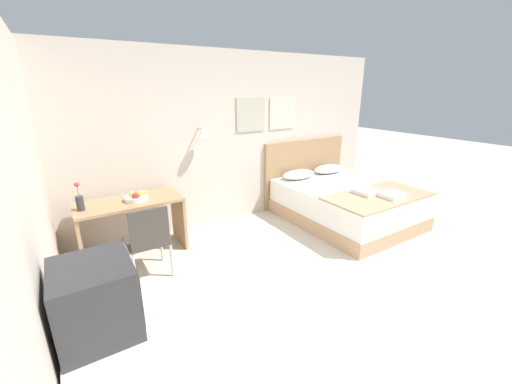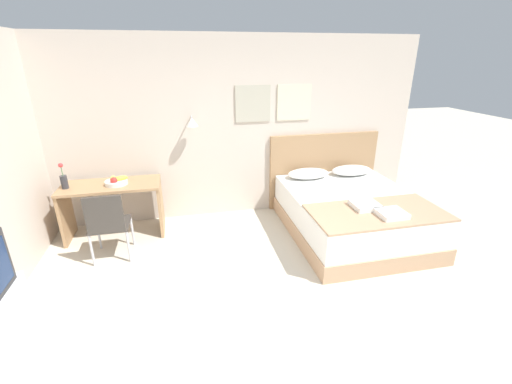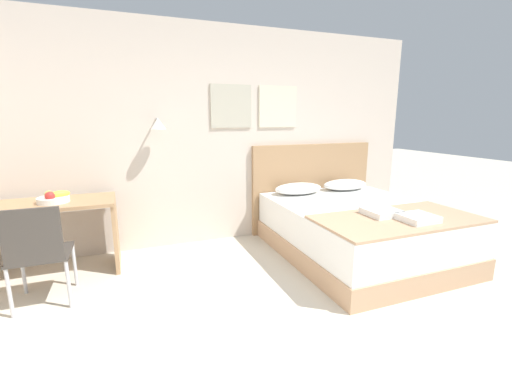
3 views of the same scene
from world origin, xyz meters
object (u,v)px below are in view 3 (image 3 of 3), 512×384
Objects in this scene: headboard at (312,187)px; pillow_left at (298,189)px; throw_blanket at (399,219)px; folded_towel_near_foot at (381,212)px; folded_towel_mid_bed at (418,218)px; fruit_bowl at (54,198)px; desk_chair at (37,249)px; desk at (47,224)px; bed at (358,231)px; pillow_right at (345,185)px.

headboard is 2.79× the size of pillow_left.
folded_towel_near_foot is (-0.09, 0.14, 0.04)m from throw_blanket.
folded_towel_mid_bed is 1.04× the size of fruit_bowl.
folded_towel_mid_bed is at bearing -13.31° from desk_chair.
folded_towel_mid_bed is at bearing -23.64° from desk.
headboard reaches higher than desk.
desk is 0.68m from desk_chair.
desk reaches higher than throw_blanket.
desk_chair reaches higher than folded_towel_mid_bed.
desk_chair is at bearing -162.08° from headboard.
pillow_left is at bearing 104.62° from throw_blanket.
bed is 0.95m from pillow_left.
pillow_right is at bearing 70.05° from folded_towel_near_foot.
pillow_right is 3.49m from fruit_bowl.
headboard is at bearing 92.74° from folded_towel_mid_bed.
bed is at bearing 90.00° from throw_blanket.
pillow_right is 3.62m from desk_chair.
bed is 2.32× the size of desk_chair.
headboard is at bearing 6.26° from desk.
folded_towel_near_foot is at bearing -93.40° from headboard.
desk is at bearing 157.96° from throw_blanket.
folded_towel_mid_bed reaches higher than bed.
fruit_bowl is (-3.12, 1.27, 0.20)m from throw_blanket.
desk_chair is at bearing -94.22° from fruit_bowl.
fruit_bowl reaches higher than desk.
throw_blanket reaches higher than bed.
headboard is 5.73× the size of folded_towel_mid_bed.
pillow_right is at bearing 1.42° from desk.
desk_chair is (-3.17, -1.03, -0.09)m from headboard.
throw_blanket is 1.28× the size of desk.
folded_towel_mid_bed is (0.18, -0.29, 0.00)m from folded_towel_near_foot.
fruit_bowl is at bearing -172.97° from headboard.
pillow_right is 0.51× the size of desk.
bed is 3.18× the size of pillow_left.
headboard is (-0.00, 1.06, 0.31)m from bed.
desk is (-2.85, -0.09, -0.13)m from pillow_left.
folded_towel_near_foot is at bearing -77.65° from pillow_left.
pillow_right is 2.02× the size of folded_towel_near_foot.
fruit_bowl reaches higher than folded_towel_mid_bed.
folded_towel_near_foot is 0.36× the size of desk_chair.
folded_towel_mid_bed is (0.45, -1.53, -0.02)m from pillow_left.
headboard is at bearing 17.92° from desk_chair.
desk_chair reaches higher than folded_towel_near_foot.
bed is 1.61× the size of desk.
folded_towel_near_foot is (0.27, -1.25, -0.02)m from pillow_left.
pillow_left is 2.77m from fruit_bowl.
pillow_right reaches higher than bed.
pillow_left is at bearing 180.00° from pillow_right.
folded_towel_mid_bed is at bearing -59.12° from throw_blanket.
pillow_right is 0.73× the size of desk_chair.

